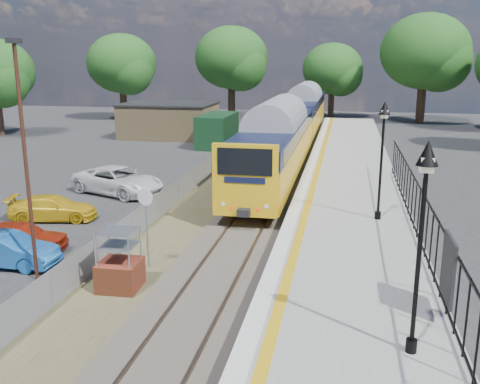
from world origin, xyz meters
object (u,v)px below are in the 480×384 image
(victorian_lamp_north, at_px, (383,133))
(car_yellow, at_px, (53,208))
(carpark_lamp, at_px, (25,150))
(car_red, at_px, (20,237))
(victorian_lamp_south, at_px, (424,200))
(train, at_px, (294,122))
(car_blue, at_px, (8,250))
(car_white, at_px, (118,181))
(brick_plinth, at_px, (119,261))
(speed_sign, at_px, (146,215))

(victorian_lamp_north, distance_m, car_yellow, 14.58)
(carpark_lamp, relative_size, car_red, 2.20)
(victorian_lamp_south, xyz_separation_m, train, (-5.50, 30.24, -1.96))
(victorian_lamp_north, bearing_deg, victorian_lamp_south, -88.85)
(victorian_lamp_south, bearing_deg, carpark_lamp, 161.45)
(car_blue, bearing_deg, car_white, 2.64)
(brick_plinth, xyz_separation_m, speed_sign, (0.23, 1.81, 0.99))
(car_red, bearing_deg, car_yellow, 6.62)
(car_red, bearing_deg, train, -24.80)
(train, xyz_separation_m, car_blue, (-7.43, -25.51, -1.76))
(car_blue, height_order, car_yellow, car_blue)
(victorian_lamp_north, height_order, car_blue, victorian_lamp_north)
(carpark_lamp, bearing_deg, brick_plinth, -3.32)
(victorian_lamp_north, xyz_separation_m, carpark_lamp, (-11.07, -6.22, 0.02))
(carpark_lamp, height_order, car_blue, carpark_lamp)
(victorian_lamp_north, height_order, car_yellow, victorian_lamp_north)
(victorian_lamp_south, distance_m, car_blue, 14.26)
(carpark_lamp, bearing_deg, victorian_lamp_north, 29.31)
(victorian_lamp_south, relative_size, car_yellow, 1.19)
(brick_plinth, height_order, car_white, brick_plinth)
(victorian_lamp_north, height_order, speed_sign, victorian_lamp_north)
(victorian_lamp_north, relative_size, car_yellow, 1.19)
(carpark_lamp, height_order, car_white, carpark_lamp)
(victorian_lamp_south, xyz_separation_m, victorian_lamp_north, (-0.20, 10.00, 0.00))
(victorian_lamp_north, bearing_deg, car_blue, -157.50)
(car_yellow, bearing_deg, car_blue, -177.78)
(victorian_lamp_south, relative_size, car_white, 0.88)
(victorian_lamp_north, distance_m, car_red, 14.20)
(train, bearing_deg, carpark_lamp, -102.32)
(victorian_lamp_south, distance_m, car_red, 15.13)
(brick_plinth, distance_m, car_blue, 4.80)
(victorian_lamp_north, distance_m, car_blue, 14.28)
(car_yellow, bearing_deg, victorian_lamp_south, -137.17)
(speed_sign, bearing_deg, car_blue, -161.44)
(train, xyz_separation_m, carpark_lamp, (-5.77, -26.45, 1.97))
(brick_plinth, relative_size, car_yellow, 0.52)
(car_yellow, bearing_deg, victorian_lamp_north, -102.27)
(car_blue, bearing_deg, victorian_lamp_south, -109.87)
(brick_plinth, distance_m, car_yellow, 8.82)
(victorian_lamp_north, height_order, brick_plinth, victorian_lamp_north)
(brick_plinth, xyz_separation_m, car_red, (-5.06, 2.48, -0.37))
(carpark_lamp, bearing_deg, train, 77.68)
(brick_plinth, xyz_separation_m, car_blue, (-4.65, 1.12, -0.37))
(speed_sign, bearing_deg, car_red, -176.80)
(carpark_lamp, height_order, car_yellow, carpark_lamp)
(train, height_order, brick_plinth, train)
(brick_plinth, height_order, car_yellow, brick_plinth)
(car_blue, bearing_deg, speed_sign, -81.70)
(brick_plinth, bearing_deg, victorian_lamp_south, -23.54)
(train, relative_size, speed_sign, 14.32)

